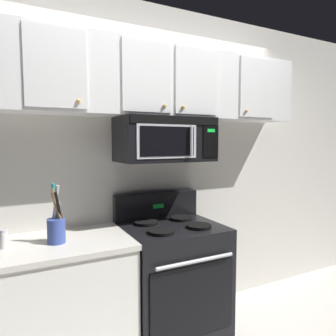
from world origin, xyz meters
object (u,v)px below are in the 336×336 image
Objects in this scene: salt_shaker at (4,239)px; over_range_microwave at (165,139)px; stove_range at (172,279)px; utensil_crock_blue at (56,226)px.

over_range_microwave is at bearing 4.89° from salt_shaker.
salt_shaker is at bearing -175.11° from over_range_microwave.
stove_range is 1.26m from salt_shaker.
utensil_crock_blue is 3.41× the size of salt_shaker.
utensil_crock_blue reaches higher than stove_range.
over_range_microwave is 6.54× the size of salt_shaker.
stove_range is 1.47× the size of over_range_microwave.
utensil_crock_blue is at bearing -7.76° from salt_shaker.
utensil_crock_blue is at bearing -178.36° from stove_range.
over_range_microwave reaches higher than utensil_crock_blue.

